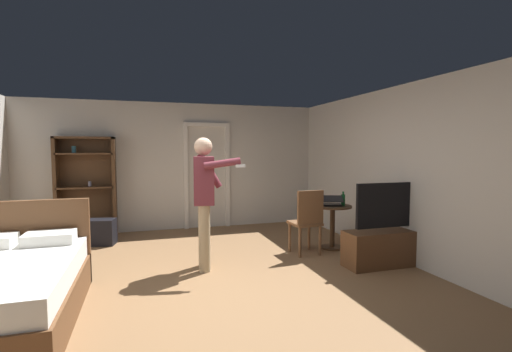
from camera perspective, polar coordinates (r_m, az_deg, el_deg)
name	(u,v)px	position (r m, az deg, el deg)	size (l,w,h in m)	color
ground_plane	(204,290)	(4.36, -8.17, -17.29)	(7.31, 7.31, 0.00)	olive
wall_back	(176,166)	(7.43, -12.45, 1.48)	(5.99, 0.12, 2.51)	beige
wall_right	(419,175)	(5.38, 24.26, 0.19)	(0.12, 6.89, 2.51)	beige
doorway_frame	(207,168)	(7.43, -7.73, 1.29)	(0.93, 0.08, 2.13)	white
bookshelf	(86,183)	(7.27, -25.12, -0.95)	(1.02, 0.32, 1.82)	#4C331E
tv_flatscreen	(388,242)	(5.40, 20.09, -9.73)	(1.26, 0.40, 1.15)	brown
side_table	(332,220)	(6.00, 11.91, -6.71)	(0.61, 0.61, 0.70)	#4C331E
laptop	(331,203)	(5.89, 11.77, -4.10)	(0.41, 0.41, 0.17)	black
bottle_on_table	(343,200)	(5.95, 13.52, -3.64)	(0.06, 0.06, 0.23)	#155627
wooden_chair	(307,219)	(5.56, 8.05, -6.74)	(0.44, 0.44, 0.99)	brown
person_blue_shirt	(205,194)	(4.84, -8.09, -2.77)	(0.64, 0.61, 1.75)	tan
suitcase_dark	(97,232)	(6.68, -23.70, -8.08)	(0.58, 0.29, 0.43)	black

